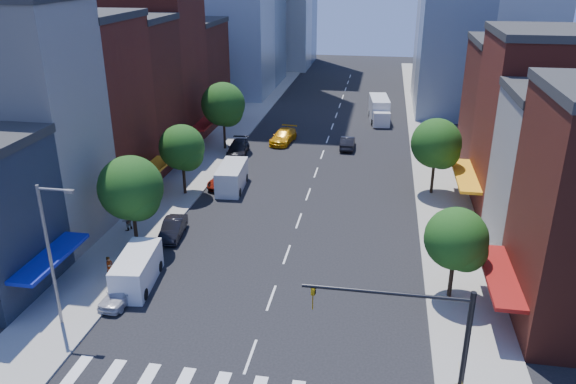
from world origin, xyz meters
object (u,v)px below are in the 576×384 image
object	(u,v)px
parked_car_front	(121,292)
taxi	(283,136)
parked_car_third	(224,179)
pedestrian_near	(110,267)
pedestrian_far	(127,220)
box_truck	(379,110)
parked_car_rear	(238,148)
cargo_van_far	(232,178)
traffic_car_far	(375,104)
traffic_car_oncoming	(348,142)
cargo_van_near	(136,271)
parked_car_second	(173,228)

from	to	relation	value
parked_car_front	taxi	distance (m)	35.99
parked_car_third	pedestrian_near	xyz separation A→B (m)	(-3.02, -18.29, 0.26)
pedestrian_near	pedestrian_far	xyz separation A→B (m)	(-1.98, 7.10, 0.11)
box_truck	parked_car_rear	bearing A→B (deg)	-137.87
cargo_van_far	parked_car_rear	bearing A→B (deg)	97.15
traffic_car_far	pedestrian_near	size ratio (longest dim) A/B	2.45
parked_car_front	box_truck	xyz separation A→B (m)	(15.56, 47.97, 0.84)
traffic_car_oncoming	traffic_car_far	size ratio (longest dim) A/B	1.17
parked_car_rear	box_truck	world-z (taller)	box_truck
parked_car_rear	cargo_van_near	size ratio (longest dim) A/B	0.95
parked_car_second	pedestrian_far	world-z (taller)	pedestrian_far
parked_car_rear	parked_car_second	bearing A→B (deg)	-95.73
parked_car_third	pedestrian_near	world-z (taller)	pedestrian_near
parked_car_rear	pedestrian_far	xyz separation A→B (m)	(-3.99, -20.79, 0.26)
parked_car_second	cargo_van_far	xyz separation A→B (m)	(2.01, 10.63, 0.48)
parked_car_third	cargo_van_near	xyz separation A→B (m)	(-0.79, -18.82, 0.46)
box_truck	cargo_van_far	bearing A→B (deg)	-122.23
parked_car_third	box_truck	bearing A→B (deg)	66.51
pedestrian_far	pedestrian_near	bearing A→B (deg)	37.36
parked_car_front	parked_car_third	world-z (taller)	parked_car_third
parked_car_second	traffic_car_far	bearing A→B (deg)	65.36
box_truck	pedestrian_near	distance (m)	48.73
parked_car_front	parked_car_second	distance (m)	9.45
parked_car_rear	traffic_car_far	size ratio (longest dim) A/B	1.39
cargo_van_near	box_truck	size ratio (longest dim) A/B	0.69
cargo_van_near	parked_car_second	bearing A→B (deg)	85.16
cargo_van_near	traffic_car_oncoming	bearing A→B (deg)	63.46
parked_car_front	traffic_car_far	size ratio (longest dim) A/B	1.01
parked_car_rear	pedestrian_far	size ratio (longest dim) A/B	3.00
pedestrian_near	pedestrian_far	world-z (taller)	pedestrian_far
taxi	parked_car_rear	bearing A→B (deg)	-121.61
parked_car_front	traffic_car_far	bearing A→B (deg)	81.64
parked_car_rear	cargo_van_near	xyz separation A→B (m)	(0.22, -28.42, 0.36)
cargo_van_near	traffic_car_oncoming	distance (m)	34.89
parked_car_front	parked_car_second	size ratio (longest dim) A/B	0.89
parked_car_third	traffic_car_oncoming	size ratio (longest dim) A/B	1.07
taxi	box_truck	size ratio (longest dim) A/B	0.69
cargo_van_near	pedestrian_far	size ratio (longest dim) A/B	3.16
cargo_van_near	cargo_van_far	size ratio (longest dim) A/B	0.96
parked_car_rear	traffic_car_far	world-z (taller)	parked_car_rear
traffic_car_oncoming	pedestrian_near	xyz separation A→B (m)	(-14.17, -32.25, 0.19)
pedestrian_far	parked_car_rear	bearing A→B (deg)	-169.10
parked_car_front	box_truck	world-z (taller)	box_truck
cargo_van_near	parked_car_rear	bearing A→B (deg)	83.92
cargo_van_far	box_truck	bearing A→B (deg)	60.23
parked_car_second	pedestrian_far	distance (m)	4.01
parked_car_front	taxi	world-z (taller)	taxi
traffic_car_oncoming	traffic_car_far	bearing A→B (deg)	-97.42
taxi	pedestrian_far	size ratio (longest dim) A/B	3.15
taxi	cargo_van_near	bearing A→B (deg)	-89.55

